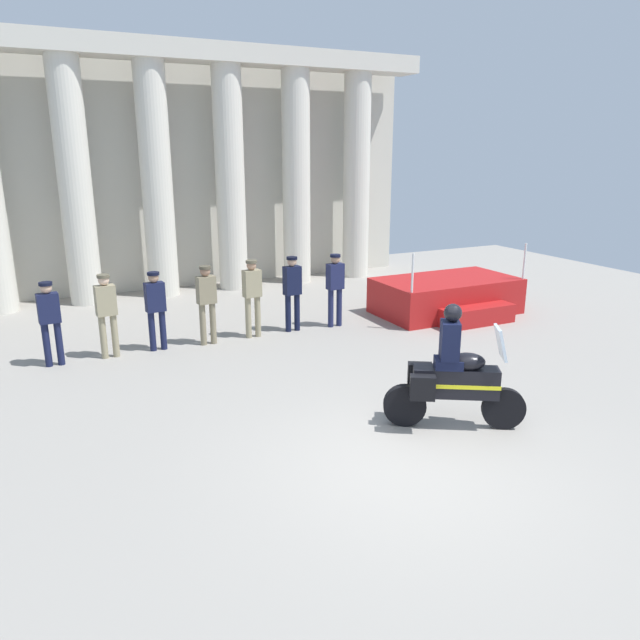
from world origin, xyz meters
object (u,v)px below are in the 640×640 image
object	(u,v)px
reviewing_stand	(448,297)
officer_in_row_1	(106,309)
motorcycle_with_rider	(451,377)
officer_in_row_0	(50,317)
officer_in_row_5	(292,288)
officer_in_row_3	(207,299)
officer_in_row_6	(335,284)
officer_in_row_4	(252,292)
officer_in_row_2	(156,305)

from	to	relation	value
reviewing_stand	officer_in_row_1	bearing A→B (deg)	178.19
motorcycle_with_rider	officer_in_row_0	bearing A→B (deg)	164.14
officer_in_row_1	officer_in_row_5	xyz separation A→B (m)	(4.00, 0.07, 0.01)
reviewing_stand	motorcycle_with_rider	size ratio (longest dim) A/B	1.84
motorcycle_with_rider	officer_in_row_5	bearing A→B (deg)	122.08
reviewing_stand	motorcycle_with_rider	xyz separation A→B (m)	(-4.01, -5.23, 0.37)
officer_in_row_0	officer_in_row_1	size ratio (longest dim) A/B	0.97
officer_in_row_3	officer_in_row_6	xyz separation A→B (m)	(3.03, 0.01, 0.01)
officer_in_row_5	motorcycle_with_rider	world-z (taller)	motorcycle_with_rider
reviewing_stand	officer_in_row_5	bearing A→B (deg)	175.53
officer_in_row_1	officer_in_row_6	xyz separation A→B (m)	(5.03, -0.03, 0.01)
officer_in_row_5	officer_in_row_3	bearing A→B (deg)	-2.65
officer_in_row_1	motorcycle_with_rider	xyz separation A→B (m)	(4.11, -5.48, -0.20)
officer_in_row_5	officer_in_row_6	size ratio (longest dim) A/B	1.00
officer_in_row_4	motorcycle_with_rider	world-z (taller)	motorcycle_with_rider
officer_in_row_4	officer_in_row_5	xyz separation A→B (m)	(0.97, 0.05, -0.01)
reviewing_stand	officer_in_row_6	size ratio (longest dim) A/B	2.05
officer_in_row_0	reviewing_stand	bearing A→B (deg)	172.92
officer_in_row_1	officer_in_row_5	world-z (taller)	officer_in_row_5
officer_in_row_5	motorcycle_with_rider	xyz separation A→B (m)	(0.11, -5.55, -0.21)
officer_in_row_4	officer_in_row_6	size ratio (longest dim) A/B	1.01
officer_in_row_6	motorcycle_with_rider	world-z (taller)	motorcycle_with_rider
officer_in_row_6	officer_in_row_0	bearing A→B (deg)	-5.70
officer_in_row_0	officer_in_row_6	bearing A→B (deg)	174.30
officer_in_row_6	motorcycle_with_rider	size ratio (longest dim) A/B	0.90
officer_in_row_1	officer_in_row_2	distance (m)	0.96
officer_in_row_3	officer_in_row_6	distance (m)	3.03
reviewing_stand	officer_in_row_2	world-z (taller)	reviewing_stand
officer_in_row_3	motorcycle_with_rider	world-z (taller)	motorcycle_with_rider
officer_in_row_1	officer_in_row_5	distance (m)	4.00
officer_in_row_0	officer_in_row_4	world-z (taller)	officer_in_row_4
officer_in_row_1	officer_in_row_6	size ratio (longest dim) A/B	0.99
officer_in_row_2	officer_in_row_3	distance (m)	1.04
officer_in_row_0	officer_in_row_3	size ratio (longest dim) A/B	0.97
officer_in_row_2	officer_in_row_5	world-z (taller)	officer_in_row_5
officer_in_row_2	officer_in_row_4	size ratio (longest dim) A/B	0.95
officer_in_row_0	officer_in_row_4	distance (m)	4.05
officer_in_row_1	officer_in_row_3	distance (m)	2.00
officer_in_row_5	motorcycle_with_rider	bearing A→B (deg)	85.56
officer_in_row_5	motorcycle_with_rider	size ratio (longest dim) A/B	0.90
officer_in_row_4	officer_in_row_1	bearing A→B (deg)	-5.28
officer_in_row_5	officer_in_row_6	xyz separation A→B (m)	(1.04, -0.10, -0.00)
officer_in_row_0	officer_in_row_6	world-z (taller)	officer_in_row_6
officer_in_row_1	officer_in_row_6	world-z (taller)	officer_in_row_6
officer_in_row_0	officer_in_row_3	xyz separation A→B (m)	(3.02, -0.02, 0.03)
officer_in_row_0	officer_in_row_1	world-z (taller)	officer_in_row_1
officer_in_row_1	motorcycle_with_rider	size ratio (longest dim) A/B	0.89
officer_in_row_0	officer_in_row_2	xyz separation A→B (m)	(1.98, 0.07, -0.00)
reviewing_stand	officer_in_row_5	distance (m)	4.17
officer_in_row_1	officer_in_row_3	world-z (taller)	officer_in_row_3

